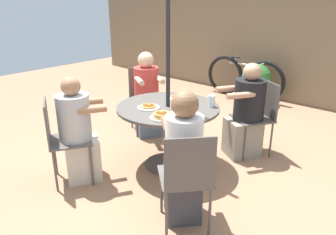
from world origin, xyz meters
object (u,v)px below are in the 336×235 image
patio_chair_north (61,136)px  diner_east (183,162)px  coffee_cup (174,104)px  diner_south (246,115)px  patio_chair_west (144,95)px  potted_shrub (256,82)px  drinking_glass_a (212,101)px  pancake_plate_b (149,107)px  diner_west (147,97)px  bicycle (244,78)px  pancake_plate_a (178,99)px  pancake_plate_c (162,116)px  patio_table (168,118)px  syrup_bottle (185,102)px  patio_chair_east (187,175)px  patio_chair_south (259,113)px  diner_north (78,135)px

patio_chair_north → diner_east: diner_east is taller
diner_east → coffee_cup: (-0.65, 0.63, 0.22)m
diner_south → patio_chair_west: size_ratio=1.26×
diner_east → potted_shrub: bearing=58.5°
drinking_glass_a → diner_south: bearing=73.0°
potted_shrub → diner_south: bearing=-66.1°
patio_chair_north → potted_shrub: size_ratio=1.25×
diner_east → pancake_plate_b: 0.99m
diner_west → bicycle: diner_west is taller
pancake_plate_a → pancake_plate_c: bearing=-65.7°
diner_east → drinking_glass_a: size_ratio=9.23×
coffee_cup → patio_table: bearing=168.8°
diner_south → potted_shrub: 2.13m
pancake_plate_b → coffee_cup: 0.27m
syrup_bottle → patio_chair_north: bearing=-123.4°
patio_chair_west → potted_shrub: size_ratio=1.25×
pancake_plate_c → drinking_glass_a: bearing=75.2°
patio_chair_west → diner_west: size_ratio=0.78×
patio_chair_east → pancake_plate_c: patio_chair_east is taller
diner_east → bicycle: 3.89m
diner_east → coffee_cup: bearing=86.8°
pancake_plate_a → potted_shrub: size_ratio=0.33×
patio_table → pancake_plate_c: size_ratio=4.74×
patio_table → patio_chair_south: patio_chair_south is taller
diner_north → drinking_glass_a: (0.86, 1.16, 0.27)m
patio_chair_east → syrup_bottle: bearing=80.9°
diner_north → coffee_cup: 1.05m
diner_east → drinking_glass_a: 1.05m
patio_table → patio_chair_east: size_ratio=1.25×
syrup_bottle → patio_table: bearing=-143.8°
patio_chair_east → bicycle: (-1.56, 3.73, -0.14)m
diner_south → potted_shrub: diner_south is taller
patio_table → syrup_bottle: bearing=36.2°
diner_north → patio_chair_east: 1.37m
patio_chair_south → pancake_plate_b: patio_chair_south is taller
patio_table → patio_chair_south: 1.16m
patio_chair_south → pancake_plate_c: size_ratio=3.79×
bicycle → diner_south: bearing=-62.7°
drinking_glass_a → patio_table: bearing=-139.8°
pancake_plate_a → pancake_plate_c: 0.60m
patio_table → bicycle: bicycle is taller
patio_chair_north → drinking_glass_a: size_ratio=7.05×
diner_north → diner_west: (-0.35, 1.36, 0.02)m
coffee_cup → potted_shrub: size_ratio=0.16×
bicycle → diner_west: bearing=-95.8°
patio_chair_south → diner_west: size_ratio=0.78×
patio_chair_west → bicycle: size_ratio=0.57×
patio_table → bicycle: size_ratio=0.71×
diner_south → coffee_cup: bearing=95.6°
pancake_plate_b → bicycle: (-0.57, 3.16, -0.35)m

